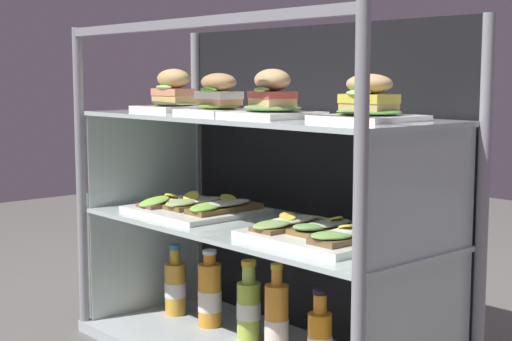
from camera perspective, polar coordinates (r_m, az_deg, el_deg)
case_frame at (r=2.10m, az=2.83°, el=-0.62°), size 1.10×0.46×0.90m
riser_lower_tier at (r=2.07m, az=0.00°, el=-8.88°), size 1.05×0.40×0.33m
shelf_lower_glass at (r=2.03m, az=0.00°, el=-4.20°), size 1.06×0.41×0.01m
riser_upper_tier at (r=2.00m, az=0.00°, el=-0.17°), size 1.05×0.40×0.28m
shelf_upper_glass at (r=1.99m, az=0.00°, el=3.94°), size 1.06×0.41×0.01m
plated_roll_sandwich_left_of_center at (r=2.27m, az=-6.13°, el=5.58°), size 0.19×0.19×0.12m
plated_roll_sandwich_far_right at (r=2.06m, az=-2.79°, el=5.37°), size 0.18×0.18×0.11m
plated_roll_sandwich_far_left at (r=1.87m, az=1.20°, el=5.20°), size 0.20×0.20×0.12m
plated_roll_sandwich_mid_right at (r=1.76m, az=8.36°, el=4.90°), size 0.20×0.20×0.11m
open_sandwich_tray_mid_left at (r=2.20m, az=-4.48°, el=-2.71°), size 0.34×0.30×0.06m
open_sandwich_tray_center at (r=1.83m, az=4.90°, el=-4.62°), size 0.34×0.30×0.06m
juice_bottle_near_post at (r=2.41m, az=-6.00°, el=-8.55°), size 0.07×0.07×0.22m
juice_bottle_tucked_behind at (r=2.29m, az=-3.44°, el=-9.16°), size 0.07×0.07×0.23m
juice_bottle_back_left at (r=2.18m, az=-0.54°, el=-10.09°), size 0.07×0.07×0.22m
juice_bottle_front_second at (r=2.06m, az=1.54°, el=-11.06°), size 0.06×0.06×0.25m
juice_bottle_back_center at (r=1.95m, az=4.75°, el=-12.44°), size 0.06×0.06×0.21m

